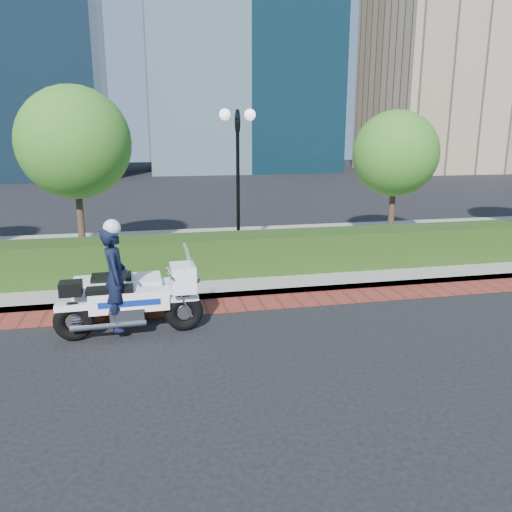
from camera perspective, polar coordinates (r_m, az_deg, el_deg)
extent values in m
plane|color=black|center=(9.70, -2.25, -8.57)|extent=(120.00, 120.00, 0.00)
cube|color=maroon|center=(11.08, -3.63, -5.64)|extent=(60.00, 1.00, 0.01)
cube|color=gray|center=(15.35, -6.21, 0.11)|extent=(60.00, 8.00, 0.15)
cube|color=black|center=(12.90, -5.10, 0.12)|extent=(18.00, 1.20, 1.00)
cylinder|color=black|center=(14.66, -2.00, 0.43)|extent=(0.30, 0.30, 0.30)
cylinder|color=black|center=(14.35, -2.06, 7.64)|extent=(0.10, 0.10, 3.70)
cylinder|color=black|center=(14.27, -2.13, 15.05)|extent=(0.04, 0.70, 0.70)
sphere|color=white|center=(14.22, -3.58, 15.84)|extent=(0.32, 0.32, 0.32)
sphere|color=white|center=(14.34, -0.71, 15.85)|extent=(0.32, 0.32, 0.32)
cylinder|color=#332319|center=(15.65, -19.40, 4.00)|extent=(0.20, 0.20, 2.17)
sphere|color=#256118|center=(15.46, -20.06, 12.07)|extent=(3.20, 3.20, 3.20)
cylinder|color=#332319|center=(17.51, 15.22, 4.86)|extent=(0.20, 0.20, 1.92)
sphere|color=#256118|center=(17.33, 15.64, 11.22)|extent=(2.80, 2.80, 2.80)
cube|color=gray|center=(56.33, 21.39, 23.49)|extent=(14.00, 12.00, 28.00)
torus|color=black|center=(9.73, -20.09, -7.05)|extent=(0.74, 0.25, 0.73)
torus|color=black|center=(9.70, -8.21, -6.37)|extent=(0.74, 0.25, 0.73)
cube|color=white|center=(9.56, -14.27, -4.94)|extent=(1.46, 0.40, 0.38)
cube|color=silver|center=(9.65, -14.50, -6.46)|extent=(0.63, 0.46, 0.31)
cube|color=white|center=(9.49, -8.35, -2.46)|extent=(0.46, 0.63, 0.50)
cube|color=silver|center=(9.40, -7.76, -0.14)|extent=(0.15, 0.56, 0.44)
cube|color=black|center=(9.50, -16.36, -3.78)|extent=(0.84, 0.36, 0.11)
cube|color=black|center=(9.53, -20.41, -3.49)|extent=(0.40, 0.37, 0.24)
cube|color=white|center=(10.50, -15.47, -4.08)|extent=(1.75, 0.83, 0.61)
cube|color=black|center=(10.41, -16.20, -2.36)|extent=(0.80, 0.58, 0.09)
torus|color=black|center=(11.10, -15.91, -4.65)|extent=(0.56, 0.20, 0.56)
imported|color=black|center=(9.44, -15.77, -2.50)|extent=(0.48, 0.71, 1.92)
sphere|color=white|center=(9.23, -16.15, 3.09)|extent=(0.31, 0.31, 0.31)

